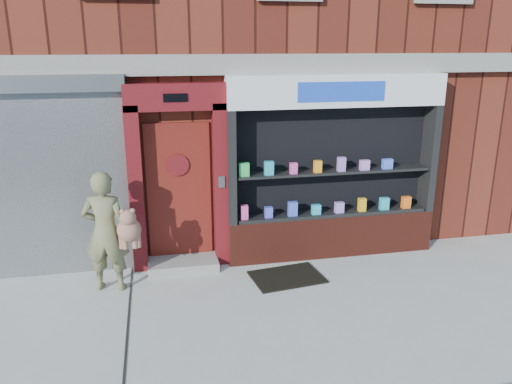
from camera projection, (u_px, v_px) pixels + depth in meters
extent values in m
plane|color=#9E9E99|center=(249.00, 319.00, 6.52)|extent=(80.00, 80.00, 0.00)
cube|color=#4A1911|center=(197.00, 17.00, 11.00)|extent=(12.00, 8.00, 8.00)
cube|color=gray|center=(224.00, 65.00, 7.41)|extent=(12.00, 0.16, 0.30)
cube|color=gray|center=(25.00, 188.00, 7.36)|extent=(3.00, 0.10, 2.80)
cube|color=slate|center=(9.00, 84.00, 6.87)|extent=(3.10, 0.30, 0.24)
cube|color=#5A0F14|center=(136.00, 190.00, 7.62)|extent=(0.22, 0.28, 2.60)
cube|color=#5A0F14|center=(221.00, 185.00, 7.87)|extent=(0.22, 0.28, 2.60)
cube|color=#5A0F14|center=(175.00, 97.00, 7.34)|extent=(1.50, 0.28, 0.40)
cube|color=black|center=(175.00, 98.00, 7.20)|extent=(0.35, 0.01, 0.12)
cube|color=#5E1711|center=(179.00, 192.00, 7.88)|extent=(1.00, 0.06, 2.20)
cylinder|color=black|center=(178.00, 165.00, 7.71)|extent=(0.28, 0.02, 0.28)
cylinder|color=#5A0F14|center=(178.00, 165.00, 7.70)|extent=(0.34, 0.02, 0.34)
cube|color=gray|center=(183.00, 264.00, 7.95)|extent=(1.10, 0.55, 0.15)
cube|color=slate|center=(222.00, 182.00, 7.70)|extent=(0.10, 0.02, 0.18)
cube|color=#571E14|center=(331.00, 234.00, 8.44)|extent=(3.50, 0.40, 0.70)
cube|color=black|center=(231.00, 167.00, 7.76)|extent=(0.12, 0.40, 1.80)
cube|color=black|center=(429.00, 158.00, 8.41)|extent=(0.12, 0.40, 1.80)
cube|color=black|center=(330.00, 160.00, 8.26)|extent=(3.30, 0.03, 1.80)
cube|color=black|center=(332.00, 213.00, 8.34)|extent=(3.20, 0.36, 0.06)
cube|color=black|center=(333.00, 171.00, 8.13)|extent=(3.20, 0.36, 0.04)
cube|color=white|center=(337.00, 90.00, 7.75)|extent=(3.50, 0.40, 0.50)
cube|color=#183EB4|center=(342.00, 92.00, 7.56)|extent=(1.40, 0.01, 0.30)
cube|color=#E14B98|center=(244.00, 212.00, 7.93)|extent=(0.12, 0.09, 0.23)
cube|color=#444DEA|center=(269.00, 212.00, 8.01)|extent=(0.12, 0.09, 0.18)
cube|color=blue|center=(293.00, 209.00, 8.08)|extent=(0.15, 0.09, 0.24)
cube|color=#28A8CC|center=(316.00, 209.00, 8.17)|extent=(0.14, 0.09, 0.16)
cube|color=#A278D8|center=(339.00, 207.00, 8.25)|extent=(0.14, 0.09, 0.18)
cube|color=gold|center=(362.00, 205.00, 8.32)|extent=(0.12, 0.09, 0.22)
cube|color=#27A6C4|center=(384.00, 204.00, 8.39)|extent=(0.15, 0.09, 0.21)
cube|color=orange|center=(406.00, 202.00, 8.47)|extent=(0.15, 0.09, 0.20)
cube|color=green|center=(244.00, 170.00, 7.73)|extent=(0.16, 0.09, 0.21)
cube|color=#259CB9|center=(269.00, 168.00, 7.80)|extent=(0.14, 0.09, 0.22)
cube|color=#DF4AA1|center=(294.00, 168.00, 7.89)|extent=(0.11, 0.09, 0.17)
cube|color=orange|center=(318.00, 166.00, 7.96)|extent=(0.12, 0.09, 0.19)
cube|color=#A073CF|center=(341.00, 164.00, 8.03)|extent=(0.12, 0.09, 0.23)
cube|color=#B77ADC|center=(365.00, 165.00, 8.12)|extent=(0.15, 0.09, 0.16)
cube|color=#456BEC|center=(387.00, 164.00, 8.20)|extent=(0.16, 0.09, 0.16)
imported|color=#6A6A45|center=(106.00, 232.00, 7.08)|extent=(0.72, 0.54, 1.78)
sphere|color=brown|center=(129.00, 230.00, 7.00)|extent=(0.34, 0.34, 0.34)
sphere|color=brown|center=(128.00, 217.00, 6.89)|extent=(0.23, 0.23, 0.23)
sphere|color=brown|center=(122.00, 212.00, 6.85)|extent=(0.08, 0.08, 0.08)
sphere|color=brown|center=(132.00, 211.00, 6.88)|extent=(0.08, 0.08, 0.08)
cylinder|color=brown|center=(122.00, 242.00, 7.03)|extent=(0.08, 0.08, 0.20)
cylinder|color=brown|center=(138.00, 240.00, 7.07)|extent=(0.08, 0.08, 0.20)
cylinder|color=brown|center=(125.00, 242.00, 7.02)|extent=(0.08, 0.08, 0.20)
cylinder|color=brown|center=(135.00, 241.00, 7.04)|extent=(0.08, 0.08, 0.20)
cube|color=black|center=(287.00, 277.00, 7.65)|extent=(1.15, 0.88, 0.03)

